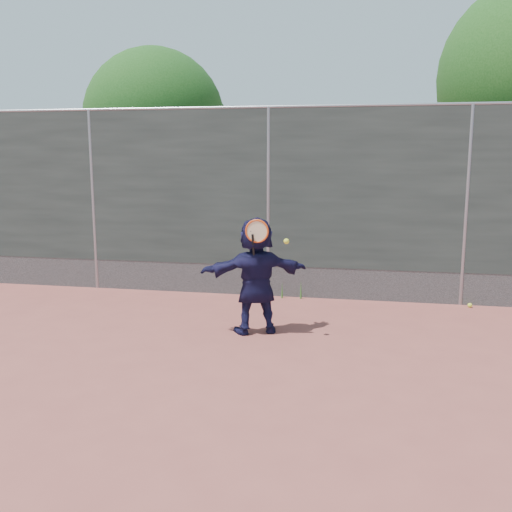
# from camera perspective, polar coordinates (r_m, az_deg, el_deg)

# --- Properties ---
(ground) EXTENTS (80.00, 80.00, 0.00)m
(ground) POSITION_cam_1_polar(r_m,az_deg,el_deg) (6.09, -4.50, -11.86)
(ground) COLOR #9E4C42
(ground) RESTS_ON ground
(player) EXTENTS (1.46, 0.96, 1.51)m
(player) POSITION_cam_1_polar(r_m,az_deg,el_deg) (7.29, 0.00, -1.94)
(player) COLOR #161539
(player) RESTS_ON ground
(ball_ground) EXTENTS (0.07, 0.07, 0.07)m
(ball_ground) POSITION_cam_1_polar(r_m,az_deg,el_deg) (9.21, 20.60, -4.63)
(ball_ground) COLOR yellow
(ball_ground) RESTS_ON ground
(fence) EXTENTS (20.00, 0.06, 3.03)m
(fence) POSITION_cam_1_polar(r_m,az_deg,el_deg) (9.09, 1.24, 5.74)
(fence) COLOR #38423D
(fence) RESTS_ON ground
(swing_action) EXTENTS (0.55, 0.14, 0.51)m
(swing_action) POSITION_cam_1_polar(r_m,az_deg,el_deg) (6.98, 0.36, 2.26)
(swing_action) COLOR #E54C15
(swing_action) RESTS_ON ground
(tree_left) EXTENTS (3.15, 3.00, 4.53)m
(tree_left) POSITION_cam_1_polar(r_m,az_deg,el_deg) (12.78, -9.34, 12.96)
(tree_left) COLOR #382314
(tree_left) RESTS_ON ground
(weed_clump) EXTENTS (0.68, 0.07, 0.30)m
(weed_clump) POSITION_cam_1_polar(r_m,az_deg,el_deg) (9.16, 2.90, -3.42)
(weed_clump) COLOR #387226
(weed_clump) RESTS_ON ground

